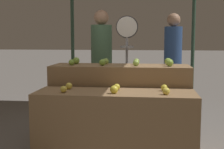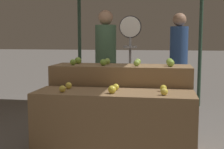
% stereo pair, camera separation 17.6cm
% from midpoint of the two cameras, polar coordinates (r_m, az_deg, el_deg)
% --- Properties ---
extents(display_counter_front, '(1.72, 0.55, 0.77)m').
position_cam_midpoint_polar(display_counter_front, '(3.44, -0.90, -9.51)').
color(display_counter_front, olive).
rests_on(display_counter_front, ground_plane).
extents(display_counter_back, '(1.72, 0.55, 1.00)m').
position_cam_midpoint_polar(display_counter_back, '(3.98, 0.25, -5.49)').
color(display_counter_back, olive).
rests_on(display_counter_back, ground_plane).
extents(apple_front_0, '(0.07, 0.07, 0.07)m').
position_cam_midpoint_polar(apple_front_0, '(3.35, -10.34, -2.67)').
color(apple_front_0, yellow).
rests_on(apple_front_0, display_counter_front).
extents(apple_front_1, '(0.09, 0.09, 0.09)m').
position_cam_midpoint_polar(apple_front_1, '(3.23, -1.23, -2.77)').
color(apple_front_1, gold).
rests_on(apple_front_1, display_counter_front).
extents(apple_front_2, '(0.08, 0.08, 0.08)m').
position_cam_midpoint_polar(apple_front_2, '(3.20, 8.33, -3.03)').
color(apple_front_2, yellow).
rests_on(apple_front_2, display_counter_front).
extents(apple_front_3, '(0.07, 0.07, 0.07)m').
position_cam_midpoint_polar(apple_front_3, '(3.56, -9.28, -2.07)').
color(apple_front_3, yellow).
rests_on(apple_front_3, display_counter_front).
extents(apple_front_4, '(0.07, 0.07, 0.07)m').
position_cam_midpoint_polar(apple_front_4, '(3.44, -0.59, -2.30)').
color(apple_front_4, gold).
rests_on(apple_front_4, display_counter_front).
extents(apple_front_5, '(0.07, 0.07, 0.07)m').
position_cam_midpoint_polar(apple_front_5, '(3.42, 8.07, -2.42)').
color(apple_front_5, gold).
rests_on(apple_front_5, display_counter_front).
extents(apple_back_0, '(0.08, 0.08, 0.08)m').
position_cam_midpoint_polar(apple_back_0, '(3.92, -8.67, 2.21)').
color(apple_back_0, '#7AA338').
rests_on(apple_back_0, display_counter_back).
extents(apple_back_1, '(0.08, 0.08, 0.08)m').
position_cam_midpoint_polar(apple_back_1, '(3.83, -3.07, 2.21)').
color(apple_back_1, '#7AA338').
rests_on(apple_back_1, display_counter_back).
extents(apple_back_2, '(0.08, 0.08, 0.08)m').
position_cam_midpoint_polar(apple_back_2, '(3.79, 3.07, 2.12)').
color(apple_back_2, '#8EB247').
rests_on(apple_back_2, display_counter_back).
extents(apple_back_3, '(0.09, 0.09, 0.09)m').
position_cam_midpoint_polar(apple_back_3, '(3.78, 9.20, 2.13)').
color(apple_back_3, '#84AD3D').
rests_on(apple_back_3, display_counter_back).
extents(apple_back_4, '(0.09, 0.09, 0.09)m').
position_cam_midpoint_polar(apple_back_4, '(4.11, -7.79, 2.52)').
color(apple_back_4, '#7AA338').
rests_on(apple_back_4, display_counter_back).
extents(apple_back_5, '(0.08, 0.08, 0.08)m').
position_cam_midpoint_polar(apple_back_5, '(4.04, -2.40, 2.42)').
color(apple_back_5, '#8EB247').
rests_on(apple_back_5, display_counter_back).
extents(apple_back_6, '(0.08, 0.08, 0.08)m').
position_cam_midpoint_polar(apple_back_6, '(4.00, 3.23, 2.38)').
color(apple_back_6, '#8EB247').
rests_on(apple_back_6, display_counter_back).
extents(apple_back_7, '(0.09, 0.09, 0.09)m').
position_cam_midpoint_polar(apple_back_7, '(3.99, 8.96, 2.37)').
color(apple_back_7, '#84AD3D').
rests_on(apple_back_7, display_counter_back).
extents(produce_scale, '(0.32, 0.20, 1.66)m').
position_cam_midpoint_polar(produce_scale, '(4.59, 1.63, 5.31)').
color(produce_scale, '#99999E').
rests_on(produce_scale, ground_plane).
extents(person_vendor_at_scale, '(0.35, 0.35, 1.78)m').
position_cam_midpoint_polar(person_vendor_at_scale, '(4.99, -2.94, 3.23)').
color(person_vendor_at_scale, '#2D2D38').
rests_on(person_vendor_at_scale, ground_plane).
extents(person_customer_left, '(0.41, 0.41, 1.77)m').
position_cam_midpoint_polar(person_customer_left, '(5.61, 10.19, 3.57)').
color(person_customer_left, '#2D2D38').
rests_on(person_customer_left, ground_plane).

